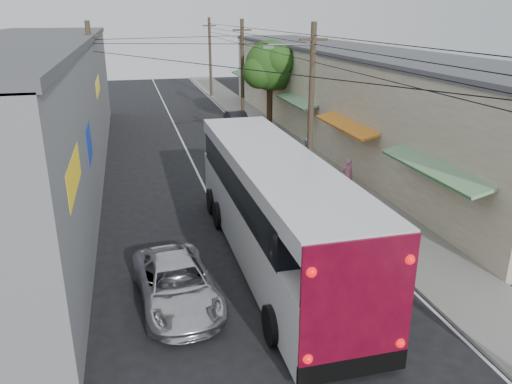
{
  "coord_description": "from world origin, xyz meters",
  "views": [
    {
      "loc": [
        -3.39,
        -9.79,
        8.34
      ],
      "look_at": [
        1.19,
        8.14,
        1.71
      ],
      "focal_mm": 35.0,
      "sensor_mm": 36.0,
      "label": 1
    }
  ],
  "objects_px": {
    "parked_suv": "(279,170)",
    "parked_car_mid": "(262,140)",
    "pedestrian_far": "(306,153)",
    "jeepney": "(176,284)",
    "pedestrian_near": "(347,175)",
    "parked_car_far": "(237,120)",
    "coach_bus": "(273,206)"
  },
  "relations": [
    {
      "from": "coach_bus",
      "to": "parked_suv",
      "type": "xyz_separation_m",
      "value": [
        2.6,
        7.84,
        -1.23
      ]
    },
    {
      "from": "jeepney",
      "to": "pedestrian_far",
      "type": "height_order",
      "value": "pedestrian_far"
    },
    {
      "from": "parked_car_far",
      "to": "pedestrian_near",
      "type": "bearing_deg",
      "value": -84.61
    },
    {
      "from": "parked_car_far",
      "to": "parked_suv",
      "type": "bearing_deg",
      "value": -95.59
    },
    {
      "from": "pedestrian_far",
      "to": "parked_suv",
      "type": "bearing_deg",
      "value": 30.13
    },
    {
      "from": "parked_suv",
      "to": "parked_car_mid",
      "type": "bearing_deg",
      "value": 76.92
    },
    {
      "from": "jeepney",
      "to": "parked_car_mid",
      "type": "xyz_separation_m",
      "value": [
        7.05,
        16.42,
        0.11
      ]
    },
    {
      "from": "parked_suv",
      "to": "parked_car_mid",
      "type": "height_order",
      "value": "parked_car_mid"
    },
    {
      "from": "coach_bus",
      "to": "parked_car_far",
      "type": "distance_m",
      "value": 21.8
    },
    {
      "from": "coach_bus",
      "to": "parked_car_far",
      "type": "relative_size",
      "value": 3.48
    },
    {
      "from": "jeepney",
      "to": "pedestrian_far",
      "type": "distance_m",
      "value": 14.79
    },
    {
      "from": "parked_car_mid",
      "to": "pedestrian_near",
      "type": "bearing_deg",
      "value": -72.4
    },
    {
      "from": "parked_car_mid",
      "to": "pedestrian_far",
      "type": "relative_size",
      "value": 2.66
    },
    {
      "from": "parked_suv",
      "to": "parked_car_far",
      "type": "height_order",
      "value": "parked_suv"
    },
    {
      "from": "parked_suv",
      "to": "jeepney",
      "type": "bearing_deg",
      "value": -127.94
    },
    {
      "from": "pedestrian_far",
      "to": "parked_car_mid",
      "type": "bearing_deg",
      "value": -84.64
    },
    {
      "from": "pedestrian_near",
      "to": "pedestrian_far",
      "type": "xyz_separation_m",
      "value": [
        -0.66,
        4.08,
        0.06
      ]
    },
    {
      "from": "coach_bus",
      "to": "pedestrian_near",
      "type": "relative_size",
      "value": 8.42
    },
    {
      "from": "parked_suv",
      "to": "parked_car_mid",
      "type": "relative_size",
      "value": 1.17
    },
    {
      "from": "coach_bus",
      "to": "pedestrian_near",
      "type": "height_order",
      "value": "coach_bus"
    },
    {
      "from": "pedestrian_far",
      "to": "jeepney",
      "type": "bearing_deg",
      "value": 41.91
    },
    {
      "from": "coach_bus",
      "to": "jeepney",
      "type": "relative_size",
      "value": 2.8
    },
    {
      "from": "parked_car_mid",
      "to": "parked_car_far",
      "type": "height_order",
      "value": "parked_car_mid"
    },
    {
      "from": "jeepney",
      "to": "pedestrian_far",
      "type": "bearing_deg",
      "value": 49.88
    },
    {
      "from": "parked_car_far",
      "to": "pedestrian_far",
      "type": "distance_m",
      "value": 11.64
    },
    {
      "from": "jeepney",
      "to": "parked_suv",
      "type": "relative_size",
      "value": 0.9
    },
    {
      "from": "coach_bus",
      "to": "pedestrian_near",
      "type": "xyz_separation_m",
      "value": [
        5.49,
        5.86,
        -1.08
      ]
    },
    {
      "from": "coach_bus",
      "to": "jeepney",
      "type": "bearing_deg",
      "value": -149.32
    },
    {
      "from": "pedestrian_near",
      "to": "jeepney",
      "type": "bearing_deg",
      "value": 43.71
    },
    {
      "from": "jeepney",
      "to": "parked_car_far",
      "type": "height_order",
      "value": "jeepney"
    },
    {
      "from": "parked_suv",
      "to": "parked_car_far",
      "type": "xyz_separation_m",
      "value": [
        0.8,
        13.65,
        -0.14
      ]
    },
    {
      "from": "parked_car_mid",
      "to": "parked_suv",
      "type": "bearing_deg",
      "value": -93.53
    }
  ]
}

